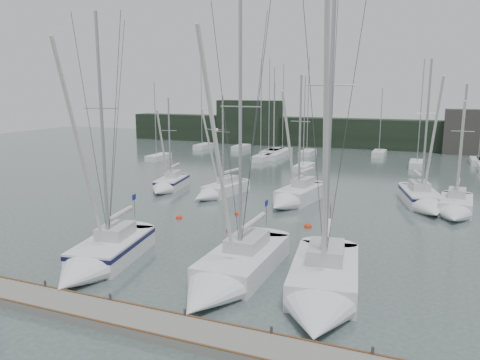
{
  "coord_description": "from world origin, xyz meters",
  "views": [
    {
      "loc": [
        11.49,
        -20.67,
        10.2
      ],
      "look_at": [
        0.88,
        5.0,
        4.73
      ],
      "focal_mm": 35.0,
      "sensor_mm": 36.0,
      "label": 1
    }
  ],
  "objects_px": {
    "buoy_b": "(308,227)",
    "buoy_d": "(238,215)",
    "sailboat_mid_c": "(293,197)",
    "buoy_a": "(229,231)",
    "buoy_c": "(179,218)",
    "sailboat_mid_b": "(217,192)",
    "sailboat_mid_d": "(424,201)",
    "sailboat_mid_e": "(455,209)",
    "sailboat_near_center": "(227,275)",
    "sailboat_near_left": "(99,258)",
    "sailboat_mid_a": "(168,185)",
    "sailboat_near_right": "(322,292)"
  },
  "relations": [
    {
      "from": "sailboat_mid_a",
      "to": "sailboat_mid_e",
      "type": "bearing_deg",
      "value": -9.19
    },
    {
      "from": "sailboat_mid_c",
      "to": "sailboat_mid_e",
      "type": "relative_size",
      "value": 1.07
    },
    {
      "from": "sailboat_near_center",
      "to": "sailboat_mid_d",
      "type": "height_order",
      "value": "sailboat_near_center"
    },
    {
      "from": "sailboat_near_left",
      "to": "sailboat_near_center",
      "type": "relative_size",
      "value": 0.97
    },
    {
      "from": "sailboat_near_left",
      "to": "sailboat_mid_d",
      "type": "bearing_deg",
      "value": 41.93
    },
    {
      "from": "sailboat_mid_b",
      "to": "buoy_a",
      "type": "height_order",
      "value": "sailboat_mid_b"
    },
    {
      "from": "sailboat_near_left",
      "to": "sailboat_mid_d",
      "type": "relative_size",
      "value": 1.14
    },
    {
      "from": "sailboat_near_right",
      "to": "sailboat_mid_d",
      "type": "distance_m",
      "value": 21.88
    },
    {
      "from": "sailboat_mid_d",
      "to": "sailboat_mid_e",
      "type": "distance_m",
      "value": 2.91
    },
    {
      "from": "sailboat_mid_a",
      "to": "sailboat_mid_d",
      "type": "height_order",
      "value": "sailboat_mid_d"
    },
    {
      "from": "sailboat_near_center",
      "to": "buoy_a",
      "type": "height_order",
      "value": "sailboat_near_center"
    },
    {
      "from": "sailboat_mid_e",
      "to": "buoy_b",
      "type": "distance_m",
      "value": 12.88
    },
    {
      "from": "sailboat_mid_a",
      "to": "sailboat_mid_c",
      "type": "distance_m",
      "value": 13.45
    },
    {
      "from": "sailboat_near_left",
      "to": "buoy_c",
      "type": "bearing_deg",
      "value": 84.93
    },
    {
      "from": "sailboat_mid_b",
      "to": "sailboat_near_left",
      "type": "bearing_deg",
      "value": -74.76
    },
    {
      "from": "buoy_c",
      "to": "sailboat_near_left",
      "type": "bearing_deg",
      "value": -84.7
    },
    {
      "from": "buoy_d",
      "to": "sailboat_near_left",
      "type": "bearing_deg",
      "value": -101.76
    },
    {
      "from": "buoy_b",
      "to": "buoy_c",
      "type": "height_order",
      "value": "buoy_b"
    },
    {
      "from": "sailboat_mid_d",
      "to": "sailboat_mid_e",
      "type": "relative_size",
      "value": 1.19
    },
    {
      "from": "sailboat_near_right",
      "to": "buoy_a",
      "type": "height_order",
      "value": "sailboat_near_right"
    },
    {
      "from": "sailboat_near_center",
      "to": "sailboat_mid_d",
      "type": "bearing_deg",
      "value": 66.66
    },
    {
      "from": "sailboat_near_right",
      "to": "buoy_d",
      "type": "height_order",
      "value": "sailboat_near_right"
    },
    {
      "from": "sailboat_mid_e",
      "to": "buoy_c",
      "type": "distance_m",
      "value": 22.42
    },
    {
      "from": "sailboat_mid_c",
      "to": "buoy_b",
      "type": "relative_size",
      "value": 20.76
    },
    {
      "from": "sailboat_mid_b",
      "to": "sailboat_mid_e",
      "type": "xyz_separation_m",
      "value": [
        20.81,
        1.3,
        0.06
      ]
    },
    {
      "from": "sailboat_near_left",
      "to": "sailboat_mid_b",
      "type": "relative_size",
      "value": 1.5
    },
    {
      "from": "sailboat_near_center",
      "to": "buoy_d",
      "type": "relative_size",
      "value": 27.87
    },
    {
      "from": "buoy_b",
      "to": "buoy_d",
      "type": "height_order",
      "value": "buoy_b"
    },
    {
      "from": "sailboat_mid_d",
      "to": "buoy_c",
      "type": "distance_m",
      "value": 21.03
    },
    {
      "from": "sailboat_mid_c",
      "to": "buoy_b",
      "type": "height_order",
      "value": "sailboat_mid_c"
    },
    {
      "from": "sailboat_near_right",
      "to": "sailboat_mid_a",
      "type": "xyz_separation_m",
      "value": [
        -20.16,
        19.3,
        -0.1
      ]
    },
    {
      "from": "buoy_d",
      "to": "sailboat_mid_a",
      "type": "bearing_deg",
      "value": 150.01
    },
    {
      "from": "sailboat_mid_c",
      "to": "buoy_a",
      "type": "bearing_deg",
      "value": -93.32
    },
    {
      "from": "sailboat_mid_c",
      "to": "buoy_d",
      "type": "bearing_deg",
      "value": -113.58
    },
    {
      "from": "sailboat_mid_b",
      "to": "sailboat_mid_d",
      "type": "height_order",
      "value": "sailboat_mid_d"
    },
    {
      "from": "buoy_c",
      "to": "sailboat_near_right",
      "type": "bearing_deg",
      "value": -37.28
    },
    {
      "from": "sailboat_mid_e",
      "to": "sailboat_mid_b",
      "type": "bearing_deg",
      "value": -172.95
    },
    {
      "from": "sailboat_near_center",
      "to": "sailboat_mid_d",
      "type": "xyz_separation_m",
      "value": [
        9.13,
        21.27,
        0.05
      ]
    },
    {
      "from": "buoy_b",
      "to": "buoy_d",
      "type": "bearing_deg",
      "value": 168.36
    },
    {
      "from": "sailboat_near_center",
      "to": "buoy_a",
      "type": "bearing_deg",
      "value": 113.23
    },
    {
      "from": "sailboat_near_center",
      "to": "sailboat_mid_b",
      "type": "bearing_deg",
      "value": 116.64
    },
    {
      "from": "sailboat_mid_a",
      "to": "buoy_a",
      "type": "distance_m",
      "value": 15.43
    },
    {
      "from": "sailboat_mid_e",
      "to": "buoy_b",
      "type": "height_order",
      "value": "sailboat_mid_e"
    },
    {
      "from": "buoy_c",
      "to": "sailboat_mid_b",
      "type": "bearing_deg",
      "value": 93.1
    },
    {
      "from": "buoy_b",
      "to": "buoy_d",
      "type": "relative_size",
      "value": 1.03
    },
    {
      "from": "buoy_b",
      "to": "buoy_d",
      "type": "distance_m",
      "value": 6.33
    },
    {
      "from": "sailboat_mid_e",
      "to": "sailboat_mid_d",
      "type": "bearing_deg",
      "value": 149.85
    },
    {
      "from": "sailboat_mid_b",
      "to": "sailboat_mid_c",
      "type": "height_order",
      "value": "sailboat_mid_c"
    },
    {
      "from": "sailboat_near_center",
      "to": "sailboat_near_right",
      "type": "height_order",
      "value": "sailboat_near_right"
    },
    {
      "from": "sailboat_mid_c",
      "to": "sailboat_mid_d",
      "type": "height_order",
      "value": "sailboat_mid_d"
    }
  ]
}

